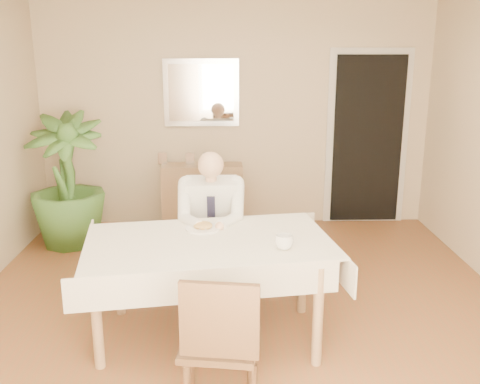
{
  "coord_description": "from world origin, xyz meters",
  "views": [
    {
      "loc": [
        -0.1,
        -3.71,
        2.05
      ],
      "look_at": [
        0.0,
        0.35,
        0.95
      ],
      "focal_mm": 40.0,
      "sensor_mm": 36.0,
      "label": 1
    }
  ],
  "objects_px": {
    "chair_near": "(220,340)",
    "potted_palm": "(67,180)",
    "coffee_mug": "(284,242)",
    "sideboard": "(203,196)",
    "dining_table": "(209,251)",
    "seated_man": "(211,222)",
    "chair_far": "(212,235)"
  },
  "relations": [
    {
      "from": "dining_table",
      "to": "potted_palm",
      "type": "xyz_separation_m",
      "value": [
        -1.55,
        1.96,
        0.04
      ]
    },
    {
      "from": "seated_man",
      "to": "sideboard",
      "type": "distance_m",
      "value": 1.96
    },
    {
      "from": "dining_table",
      "to": "seated_man",
      "type": "relative_size",
      "value": 1.5
    },
    {
      "from": "potted_palm",
      "to": "chair_near",
      "type": "bearing_deg",
      "value": -60.21
    },
    {
      "from": "chair_near",
      "to": "sideboard",
      "type": "bearing_deg",
      "value": 102.4
    },
    {
      "from": "dining_table",
      "to": "seated_man",
      "type": "distance_m",
      "value": 0.59
    },
    {
      "from": "chair_far",
      "to": "coffee_mug",
      "type": "relative_size",
      "value": 6.85
    },
    {
      "from": "chair_far",
      "to": "potted_palm",
      "type": "relative_size",
      "value": 0.6
    },
    {
      "from": "dining_table",
      "to": "sideboard",
      "type": "xyz_separation_m",
      "value": [
        -0.16,
        2.52,
        -0.3
      ]
    },
    {
      "from": "seated_man",
      "to": "coffee_mug",
      "type": "distance_m",
      "value": 0.93
    },
    {
      "from": "chair_far",
      "to": "seated_man",
      "type": "relative_size",
      "value": 0.68
    },
    {
      "from": "coffee_mug",
      "to": "seated_man",
      "type": "bearing_deg",
      "value": 123.2
    },
    {
      "from": "seated_man",
      "to": "potted_palm",
      "type": "relative_size",
      "value": 0.88
    },
    {
      "from": "seated_man",
      "to": "potted_palm",
      "type": "distance_m",
      "value": 2.06
    },
    {
      "from": "dining_table",
      "to": "potted_palm",
      "type": "height_order",
      "value": "potted_palm"
    },
    {
      "from": "dining_table",
      "to": "chair_near",
      "type": "bearing_deg",
      "value": -93.08
    },
    {
      "from": "coffee_mug",
      "to": "potted_palm",
      "type": "bearing_deg",
      "value": 133.88
    },
    {
      "from": "chair_far",
      "to": "chair_near",
      "type": "xyz_separation_m",
      "value": [
        0.09,
        -1.78,
        0.03
      ]
    },
    {
      "from": "coffee_mug",
      "to": "potted_palm",
      "type": "xyz_separation_m",
      "value": [
        -2.06,
        2.14,
        -0.1
      ]
    },
    {
      "from": "chair_far",
      "to": "potted_palm",
      "type": "distance_m",
      "value": 1.9
    },
    {
      "from": "sideboard",
      "to": "seated_man",
      "type": "bearing_deg",
      "value": -86.68
    },
    {
      "from": "dining_table",
      "to": "potted_palm",
      "type": "relative_size",
      "value": 1.32
    },
    {
      "from": "dining_table",
      "to": "chair_near",
      "type": "relative_size",
      "value": 2.08
    },
    {
      "from": "sideboard",
      "to": "coffee_mug",
      "type": "bearing_deg",
      "value": -77.52
    },
    {
      "from": "dining_table",
      "to": "sideboard",
      "type": "relative_size",
      "value": 2.01
    },
    {
      "from": "seated_man",
      "to": "potted_palm",
      "type": "height_order",
      "value": "potted_palm"
    },
    {
      "from": "dining_table",
      "to": "chair_far",
      "type": "height_order",
      "value": "chair_far"
    },
    {
      "from": "dining_table",
      "to": "chair_near",
      "type": "distance_m",
      "value": 0.92
    },
    {
      "from": "dining_table",
      "to": "sideboard",
      "type": "distance_m",
      "value": 2.54
    },
    {
      "from": "coffee_mug",
      "to": "chair_near",
      "type": "bearing_deg",
      "value": -120.44
    },
    {
      "from": "coffee_mug",
      "to": "sideboard",
      "type": "bearing_deg",
      "value": 103.84
    },
    {
      "from": "chair_near",
      "to": "potted_palm",
      "type": "xyz_separation_m",
      "value": [
        -1.64,
        2.86,
        0.2
      ]
    }
  ]
}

